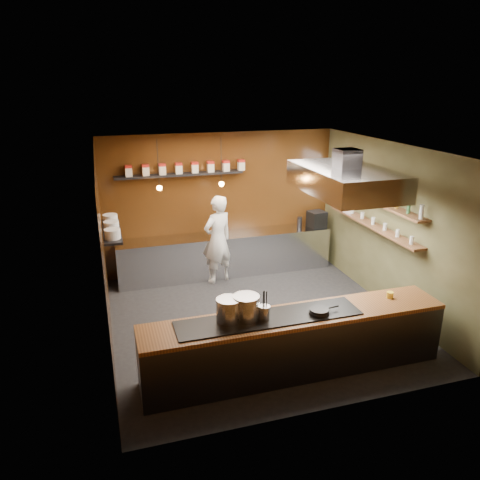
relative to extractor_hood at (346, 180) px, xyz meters
name	(u,v)px	position (x,y,z in m)	size (l,w,h in m)	color
floor	(258,320)	(-1.30, 0.40, -2.51)	(5.00, 5.00, 0.00)	black
back_wall	(221,203)	(-1.30, 2.90, -1.01)	(5.00, 5.00, 0.00)	#3B1D0A
left_wall	(104,255)	(-3.80, 0.40, -1.01)	(5.00, 5.00, 0.00)	#3B1D0A
right_wall	(390,227)	(1.20, 0.40, -1.01)	(5.00, 5.00, 0.00)	#464728
ceiling	(261,149)	(-1.30, 0.40, 0.49)	(5.00, 5.00, 0.00)	silver
window_pane	(343,186)	(1.15, 2.10, -0.61)	(1.00, 1.00, 0.00)	white
prep_counter	(226,254)	(-1.30, 2.57, -2.06)	(4.60, 0.65, 0.90)	silver
pass_counter	(295,343)	(-1.30, -1.20, -2.04)	(4.40, 0.72, 0.94)	#38383D
tin_shelf	(180,175)	(-2.20, 2.76, -0.31)	(2.60, 0.26, 0.04)	black
plate_shelf	(112,231)	(-3.64, 1.40, -0.96)	(0.30, 1.40, 0.04)	black
bottle_shelf_upper	(375,201)	(1.04, 0.70, -0.59)	(0.26, 2.80, 0.04)	brown
bottle_shelf_lower	(373,225)	(1.04, 0.70, -1.06)	(0.26, 2.80, 0.04)	brown
extractor_hood	(346,180)	(0.00, 0.00, 0.00)	(1.20, 2.00, 0.72)	#38383D
pendant_left	(159,185)	(-2.70, 2.10, -0.35)	(0.10, 0.10, 0.95)	black
pendant_right	(221,181)	(-1.50, 2.10, -0.35)	(0.10, 0.10, 0.95)	black
storage_tins	(187,168)	(-2.05, 2.76, -0.17)	(2.43, 0.13, 0.22)	beige
plate_stacks	(111,226)	(-3.64, 1.40, -0.86)	(0.26, 1.16, 0.16)	silver
bottles	(376,193)	(1.04, 0.70, -0.45)	(0.06, 2.66, 0.24)	silver
wine_glasses	(373,221)	(1.04, 0.70, -0.97)	(0.07, 2.37, 0.13)	silver
stockpot_large	(229,310)	(-2.26, -1.13, -1.40)	(0.34, 0.34, 0.33)	#B3B6BB
stockpot_small	(246,307)	(-2.02, -1.14, -1.39)	(0.36, 0.36, 0.34)	#B2B4B9
utensil_crock	(265,313)	(-1.78, -1.23, -1.47)	(0.15, 0.15, 0.20)	silver
frying_pan	(319,311)	(-1.00, -1.30, -1.53)	(0.46, 0.29, 0.07)	black
butter_jar	(390,295)	(0.26, -1.11, -1.54)	(0.10, 0.10, 0.09)	yellow
espresso_machine	(317,219)	(0.79, 2.51, -1.43)	(0.35, 0.34, 0.35)	black
chef	(218,239)	(-1.56, 2.24, -1.58)	(0.67, 0.44, 1.84)	white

